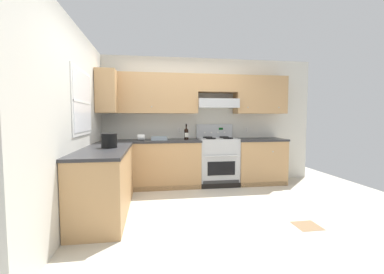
{
  "coord_description": "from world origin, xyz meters",
  "views": [
    {
      "loc": [
        -0.6,
        -3.74,
        1.33
      ],
      "look_at": [
        0.09,
        0.7,
        1.0
      ],
      "focal_mm": 24.32,
      "sensor_mm": 36.0,
      "label": 1
    }
  ],
  "objects": [
    {
      "name": "paper_towel_roll",
      "position": [
        -0.8,
        1.2,
        0.97
      ],
      "size": [
        0.13,
        0.11,
        0.11
      ],
      "color": "white",
      "rests_on": "counter_back_run"
    },
    {
      "name": "counter_left_run",
      "position": [
        -1.24,
        -0.0,
        0.45
      ],
      "size": [
        0.63,
        1.91,
        0.91
      ],
      "color": "tan",
      "rests_on": "ground_plane"
    },
    {
      "name": "counter_back_run",
      "position": [
        0.14,
        1.24,
        0.45
      ],
      "size": [
        3.6,
        0.65,
        0.91
      ],
      "color": "tan",
      "rests_on": "ground_plane"
    },
    {
      "name": "stove",
      "position": [
        0.69,
        1.25,
        0.48
      ],
      "size": [
        0.76,
        0.62,
        1.2
      ],
      "color": "#B7BABC",
      "rests_on": "ground_plane"
    },
    {
      "name": "wall_left",
      "position": [
        -1.59,
        0.23,
        1.34
      ],
      "size": [
        0.47,
        4.0,
        2.55
      ],
      "color": "silver",
      "rests_on": "ground_plane"
    },
    {
      "name": "ground_plane",
      "position": [
        0.0,
        0.0,
        0.0
      ],
      "size": [
        7.04,
        7.04,
        0.0
      ],
      "primitive_type": "plane",
      "color": "beige"
    },
    {
      "name": "floor_accent_tile",
      "position": [
        1.29,
        -0.88,
        0.0
      ],
      "size": [
        0.3,
        0.3,
        0.01
      ],
      "primitive_type": "cube",
      "color": "olive",
      "rests_on": "ground_plane"
    },
    {
      "name": "bucket",
      "position": [
        -1.19,
        0.04,
        1.02
      ],
      "size": [
        0.23,
        0.23,
        0.2
      ],
      "color": "black",
      "rests_on": "counter_left_run"
    },
    {
      "name": "wine_bottle",
      "position": [
        0.07,
        1.25,
        1.03
      ],
      "size": [
        0.08,
        0.08,
        0.31
      ],
      "color": "black",
      "rests_on": "counter_back_run"
    },
    {
      "name": "wall_back",
      "position": [
        0.4,
        1.53,
        1.48
      ],
      "size": [
        4.68,
        0.57,
        2.55
      ],
      "color": "silver",
      "rests_on": "ground_plane"
    },
    {
      "name": "bowl",
      "position": [
        -0.46,
        1.23,
        0.93
      ],
      "size": [
        0.3,
        0.23,
        0.06
      ],
      "color": "#9EADB7",
      "rests_on": "counter_back_run"
    }
  ]
}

